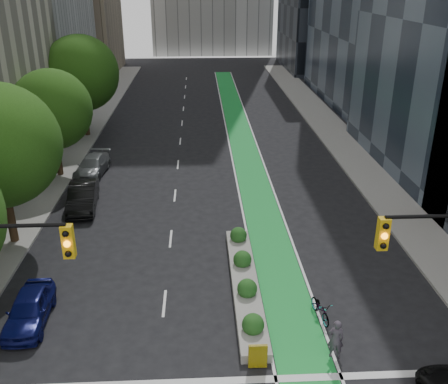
{
  "coord_description": "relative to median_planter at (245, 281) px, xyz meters",
  "views": [
    {
      "loc": [
        -0.78,
        -12.58,
        13.37
      ],
      "look_at": [
        0.45,
        11.46,
        3.0
      ],
      "focal_mm": 40.0,
      "sensor_mm": 36.0,
      "label": 1
    }
  ],
  "objects": [
    {
      "name": "tree_far",
      "position": [
        -12.2,
        24.96,
        5.32
      ],
      "size": [
        6.6,
        6.6,
        9.0
      ],
      "color": "black",
      "rests_on": "ground"
    },
    {
      "name": "bicycle",
      "position": [
        3.0,
        -2.39,
        0.09
      ],
      "size": [
        0.94,
        1.85,
        0.93
      ],
      "primitive_type": "imported",
      "rotation": [
        0.0,
        0.0,
        0.19
      ],
      "color": "gray",
      "rests_on": "ground"
    },
    {
      "name": "parked_car_left_mid",
      "position": [
        -9.36,
        9.31,
        0.4
      ],
      "size": [
        2.09,
        4.81,
        1.54
      ],
      "primitive_type": "imported",
      "rotation": [
        0.0,
        0.0,
        0.1
      ],
      "color": "black",
      "rests_on": "ground"
    },
    {
      "name": "parked_car_left_far",
      "position": [
        -9.89,
        15.19,
        0.29
      ],
      "size": [
        2.32,
        4.76,
        1.33
      ],
      "primitive_type": "imported",
      "rotation": [
        0.0,
        0.0,
        -0.1
      ],
      "color": "slate",
      "rests_on": "ground"
    },
    {
      "name": "median_planter",
      "position": [
        0.0,
        0.0,
        0.0
      ],
      "size": [
        1.2,
        10.26,
        1.1
      ],
      "color": "gray",
      "rests_on": "ground"
    },
    {
      "name": "bike_lane_paint",
      "position": [
        1.8,
        22.96,
        -0.37
      ],
      "size": [
        2.2,
        70.0,
        0.01
      ],
      "primitive_type": "cube",
      "color": "green",
      "rests_on": "ground"
    },
    {
      "name": "parked_car_left_near",
      "position": [
        -9.23,
        -2.07,
        0.29
      ],
      "size": [
        1.71,
        3.96,
        1.33
      ],
      "primitive_type": "imported",
      "rotation": [
        0.0,
        0.0,
        0.04
      ],
      "color": "#0D1150",
      "rests_on": "ground"
    },
    {
      "name": "sidewalk_left",
      "position": [
        -13.0,
        17.96,
        -0.3
      ],
      "size": [
        3.6,
        90.0,
        0.15
      ],
      "primitive_type": "cube",
      "color": "gray",
      "rests_on": "ground"
    },
    {
      "name": "cyclist",
      "position": [
        3.0,
        -4.78,
        0.47
      ],
      "size": [
        0.67,
        0.49,
        1.68
      ],
      "primitive_type": "imported",
      "rotation": [
        0.0,
        0.0,
        2.99
      ],
      "color": "#3F3843",
      "rests_on": "ground"
    },
    {
      "name": "tree_midfar",
      "position": [
        -12.2,
        14.96,
        4.57
      ],
      "size": [
        5.6,
        5.6,
        7.76
      ],
      "color": "black",
      "rests_on": "ground"
    },
    {
      "name": "sidewalk_right",
      "position": [
        10.6,
        17.96,
        -0.3
      ],
      "size": [
        3.6,
        90.0,
        0.15
      ],
      "primitive_type": "cube",
      "color": "gray",
      "rests_on": "ground"
    }
  ]
}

